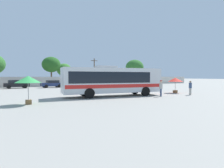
{
  "coord_description": "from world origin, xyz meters",
  "views": [
    {
      "loc": [
        -11.02,
        -17.92,
        2.21
      ],
      "look_at": [
        -0.37,
        1.23,
        1.31
      ],
      "focal_mm": 29.59,
      "sensor_mm": 36.0,
      "label": 1
    }
  ],
  "objects_px": {
    "roadside_tree_midright": "(64,70)",
    "passenger_waiting_on_apron": "(190,87)",
    "roadside_tree_midleft": "(51,65)",
    "utility_pole_near": "(94,71)",
    "roadside_tree_right": "(135,67)",
    "parked_car_second_black": "(16,84)",
    "vendor_umbrella_secondary_red": "(175,80)",
    "coach_bus_silver_red": "(112,80)",
    "vendor_umbrella_near_gate_green": "(28,80)",
    "parked_car_third_dark_blue": "(52,84)",
    "parked_car_rightmost_white": "(79,83)",
    "attendant_by_bus_door": "(161,87)"
  },
  "relations": [
    {
      "from": "utility_pole_near",
      "to": "roadside_tree_midright",
      "type": "relative_size",
      "value": 1.28
    },
    {
      "from": "coach_bus_silver_red",
      "to": "utility_pole_near",
      "type": "distance_m",
      "value": 29.6
    },
    {
      "from": "parked_car_rightmost_white",
      "to": "roadside_tree_midright",
      "type": "height_order",
      "value": "roadside_tree_midright"
    },
    {
      "from": "parked_car_rightmost_white",
      "to": "coach_bus_silver_red",
      "type": "bearing_deg",
      "value": -99.05
    },
    {
      "from": "coach_bus_silver_red",
      "to": "vendor_umbrella_secondary_red",
      "type": "xyz_separation_m",
      "value": [
        9.39,
        -0.55,
        -0.08
      ]
    },
    {
      "from": "passenger_waiting_on_apron",
      "to": "parked_car_second_black",
      "type": "height_order",
      "value": "passenger_waiting_on_apron"
    },
    {
      "from": "parked_car_rightmost_white",
      "to": "utility_pole_near",
      "type": "bearing_deg",
      "value": 47.06
    },
    {
      "from": "parked_car_second_black",
      "to": "utility_pole_near",
      "type": "relative_size",
      "value": 0.62
    },
    {
      "from": "parked_car_third_dark_blue",
      "to": "roadside_tree_midleft",
      "type": "relative_size",
      "value": 0.61
    },
    {
      "from": "roadside_tree_midleft",
      "to": "roadside_tree_midright",
      "type": "height_order",
      "value": "roadside_tree_midleft"
    },
    {
      "from": "parked_car_rightmost_white",
      "to": "attendant_by_bus_door",
      "type": "bearing_deg",
      "value": -86.85
    },
    {
      "from": "vendor_umbrella_secondary_red",
      "to": "roadside_tree_midright",
      "type": "distance_m",
      "value": 30.76
    },
    {
      "from": "parked_car_rightmost_white",
      "to": "roadside_tree_midright",
      "type": "xyz_separation_m",
      "value": [
        -1.02,
        8.7,
        3.11
      ]
    },
    {
      "from": "parked_car_second_black",
      "to": "attendant_by_bus_door",
      "type": "bearing_deg",
      "value": -59.98
    },
    {
      "from": "vendor_umbrella_near_gate_green",
      "to": "vendor_umbrella_secondary_red",
      "type": "height_order",
      "value": "vendor_umbrella_near_gate_green"
    },
    {
      "from": "attendant_by_bus_door",
      "to": "coach_bus_silver_red",
      "type": "bearing_deg",
      "value": 147.92
    },
    {
      "from": "roadside_tree_right",
      "to": "parked_car_rightmost_white",
      "type": "bearing_deg",
      "value": -161.45
    },
    {
      "from": "roadside_tree_midright",
      "to": "coach_bus_silver_red",
      "type": "bearing_deg",
      "value": -94.42
    },
    {
      "from": "utility_pole_near",
      "to": "roadside_tree_midleft",
      "type": "bearing_deg",
      "value": -175.06
    },
    {
      "from": "roadside_tree_midleft",
      "to": "vendor_umbrella_near_gate_green",
      "type": "bearing_deg",
      "value": -104.24
    },
    {
      "from": "roadside_tree_midright",
      "to": "roadside_tree_right",
      "type": "height_order",
      "value": "roadside_tree_right"
    },
    {
      "from": "vendor_umbrella_near_gate_green",
      "to": "vendor_umbrella_secondary_red",
      "type": "relative_size",
      "value": 1.1
    },
    {
      "from": "attendant_by_bus_door",
      "to": "vendor_umbrella_secondary_red",
      "type": "distance_m",
      "value": 5.39
    },
    {
      "from": "passenger_waiting_on_apron",
      "to": "parked_car_third_dark_blue",
      "type": "height_order",
      "value": "passenger_waiting_on_apron"
    },
    {
      "from": "attendant_by_bus_door",
      "to": "passenger_waiting_on_apron",
      "type": "distance_m",
      "value": 4.23
    },
    {
      "from": "parked_car_third_dark_blue",
      "to": "vendor_umbrella_near_gate_green",
      "type": "bearing_deg",
      "value": -105.51
    },
    {
      "from": "coach_bus_silver_red",
      "to": "roadside_tree_right",
      "type": "height_order",
      "value": "roadside_tree_right"
    },
    {
      "from": "parked_car_second_black",
      "to": "roadside_tree_midleft",
      "type": "relative_size",
      "value": 0.64
    },
    {
      "from": "utility_pole_near",
      "to": "vendor_umbrella_secondary_red",
      "type": "bearing_deg",
      "value": -91.21
    },
    {
      "from": "parked_car_second_black",
      "to": "roadside_tree_right",
      "type": "distance_m",
      "value": 32.74
    },
    {
      "from": "roadside_tree_midleft",
      "to": "utility_pole_near",
      "type": "bearing_deg",
      "value": 4.94
    },
    {
      "from": "parked_car_third_dark_blue",
      "to": "utility_pole_near",
      "type": "relative_size",
      "value": 0.59
    },
    {
      "from": "parked_car_second_black",
      "to": "parked_car_rightmost_white",
      "type": "bearing_deg",
      "value": 0.37
    },
    {
      "from": "parked_car_rightmost_white",
      "to": "passenger_waiting_on_apron",
      "type": "bearing_deg",
      "value": -77.1
    },
    {
      "from": "parked_car_rightmost_white",
      "to": "roadside_tree_midleft",
      "type": "bearing_deg",
      "value": 126.86
    },
    {
      "from": "roadside_tree_right",
      "to": "attendant_by_bus_door",
      "type": "bearing_deg",
      "value": -121.33
    },
    {
      "from": "vendor_umbrella_near_gate_green",
      "to": "parked_car_second_black",
      "type": "bearing_deg",
      "value": 90.57
    },
    {
      "from": "parked_car_third_dark_blue",
      "to": "passenger_waiting_on_apron",
      "type": "bearing_deg",
      "value": -63.65
    },
    {
      "from": "vendor_umbrella_near_gate_green",
      "to": "parked_car_second_black",
      "type": "height_order",
      "value": "vendor_umbrella_near_gate_green"
    },
    {
      "from": "vendor_umbrella_secondary_red",
      "to": "roadside_tree_midleft",
      "type": "height_order",
      "value": "roadside_tree_midleft"
    },
    {
      "from": "vendor_umbrella_secondary_red",
      "to": "coach_bus_silver_red",
      "type": "bearing_deg",
      "value": 176.65
    },
    {
      "from": "coach_bus_silver_red",
      "to": "vendor_umbrella_near_gate_green",
      "type": "xyz_separation_m",
      "value": [
        -8.72,
        -2.07,
        0.12
      ]
    },
    {
      "from": "vendor_umbrella_near_gate_green",
      "to": "roadside_tree_midleft",
      "type": "relative_size",
      "value": 0.33
    },
    {
      "from": "vendor_umbrella_near_gate_green",
      "to": "utility_pole_near",
      "type": "height_order",
      "value": "utility_pole_near"
    },
    {
      "from": "roadside_tree_midright",
      "to": "passenger_waiting_on_apron",
      "type": "bearing_deg",
      "value": -78.73
    },
    {
      "from": "passenger_waiting_on_apron",
      "to": "vendor_umbrella_secondary_red",
      "type": "distance_m",
      "value": 2.99
    },
    {
      "from": "attendant_by_bus_door",
      "to": "roadside_tree_midleft",
      "type": "height_order",
      "value": "roadside_tree_midleft"
    },
    {
      "from": "parked_car_third_dark_blue",
      "to": "parked_car_second_black",
      "type": "bearing_deg",
      "value": 172.8
    },
    {
      "from": "vendor_umbrella_secondary_red",
      "to": "parked_car_second_black",
      "type": "distance_m",
      "value": 27.94
    },
    {
      "from": "vendor_umbrella_secondary_red",
      "to": "roadside_tree_midright",
      "type": "height_order",
      "value": "roadside_tree_midright"
    }
  ]
}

